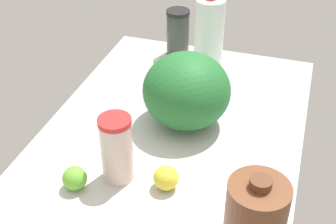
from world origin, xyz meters
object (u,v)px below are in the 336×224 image
object	(u,v)px
milk_jug	(209,37)
lemon_near_front	(166,178)
lime_by_jug	(75,178)
tumbler_cup	(117,149)
shaker_bottle	(178,33)
watermelon	(187,91)

from	to	relation	value
milk_jug	lemon_near_front	distance (cm)	61.42
milk_jug	lemon_near_front	world-z (taller)	milk_jug
lime_by_jug	tumbler_cup	bearing A→B (deg)	128.46
shaker_bottle	lemon_near_front	size ratio (longest dim) A/B	2.69
lime_by_jug	shaker_bottle	bearing A→B (deg)	176.90
tumbler_cup	lemon_near_front	size ratio (longest dim) A/B	2.87
milk_jug	lemon_near_front	bearing A→B (deg)	3.61
shaker_bottle	lime_by_jug	distance (cm)	78.20
shaker_bottle	tumbler_cup	distance (cm)	70.88
shaker_bottle	milk_jug	distance (cm)	18.39
watermelon	lime_by_jug	xyz separation A→B (cm)	(36.32, -19.31, -8.15)
milk_jug	watermelon	xyz separation A→B (cm)	(31.11, 0.82, -2.67)
lemon_near_front	tumbler_cup	bearing A→B (deg)	-90.34
shaker_bottle	lemon_near_front	xyz separation A→B (cm)	(70.80, 18.07, -5.64)
lime_by_jug	lemon_near_front	world-z (taller)	lemon_near_front
shaker_bottle	lime_by_jug	xyz separation A→B (cm)	(77.87, -4.22, -5.75)
lime_by_jug	milk_jug	bearing A→B (deg)	164.67
watermelon	lemon_near_front	xyz separation A→B (cm)	(29.25, 2.99, -8.03)
milk_jug	tumbler_cup	bearing A→B (deg)	-8.94
lime_by_jug	lemon_near_front	xyz separation A→B (cm)	(-7.07, 22.30, 0.12)
shaker_bottle	tumbler_cup	xyz separation A→B (cm)	(70.72, 4.78, 0.57)
lemon_near_front	shaker_bottle	bearing A→B (deg)	-165.68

